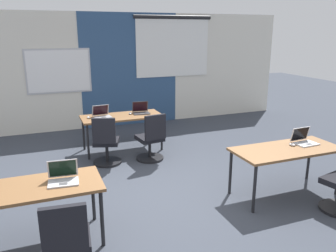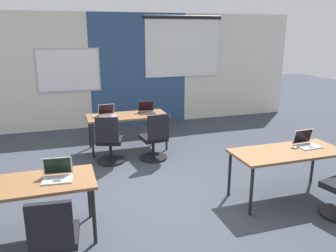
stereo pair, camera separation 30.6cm
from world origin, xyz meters
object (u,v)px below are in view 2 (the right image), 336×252
at_px(chair_far_left, 110,144).
at_px(laptop_far_right, 147,110).
at_px(desk_near_right, 287,155).
at_px(desk_far_center, 127,118).
at_px(laptop_far_left, 107,114).
at_px(laptop_near_left_inner, 57,175).
at_px(mouse_far_right, 136,113).
at_px(chair_far_right, 155,141).
at_px(mouse_far_left, 94,116).
at_px(laptop_near_right_end, 307,143).
at_px(mouse_near_right_end, 294,147).
at_px(desk_near_left, 22,188).
at_px(chair_near_left_inner, 55,245).

relative_size(chair_far_left, laptop_far_right, 2.57).
distance_m(desk_near_right, desk_far_center, 3.30).
relative_size(desk_near_right, laptop_far_left, 4.51).
distance_m(laptop_near_left_inner, mouse_far_right, 3.24).
height_order(chair_far_left, chair_far_right, same).
xyz_separation_m(laptop_near_left_inner, mouse_far_right, (1.55, 2.85, -0.03)).
bearing_deg(desk_near_right, mouse_far_left, 130.39).
relative_size(desk_near_right, laptop_near_right_end, 4.66).
bearing_deg(laptop_near_left_inner, laptop_near_right_end, 6.84).
bearing_deg(mouse_far_right, laptop_far_left, -177.35).
xyz_separation_m(laptop_far_left, laptop_far_right, (0.81, 0.04, 0.00)).
height_order(laptop_far_right, mouse_far_right, laptop_far_right).
bearing_deg(mouse_far_right, laptop_near_left_inner, -118.64).
xyz_separation_m(chair_far_left, mouse_near_right_end, (2.37, -2.05, 0.36)).
bearing_deg(mouse_near_right_end, laptop_far_right, 117.82).
height_order(laptop_far_left, mouse_far_left, laptop_far_left).
distance_m(chair_far_left, laptop_near_right_end, 3.33).
xyz_separation_m(laptop_far_left, mouse_far_right, (0.58, 0.03, -0.03)).
bearing_deg(mouse_near_right_end, laptop_near_right_end, 5.90).
relative_size(mouse_far_left, laptop_near_left_inner, 0.29).
height_order(desk_near_left, desk_far_center, same).
distance_m(desk_near_right, laptop_far_left, 3.55).
bearing_deg(laptop_near_left_inner, desk_near_left, -173.45).
relative_size(desk_near_left, laptop_far_left, 4.51).
height_order(laptop_far_left, mouse_far_right, laptop_far_left).
bearing_deg(mouse_near_right_end, laptop_near_left_inner, -179.01).
xyz_separation_m(chair_near_left_inner, mouse_far_right, (1.61, 3.63, 0.36)).
height_order(chair_near_left_inner, chair_far_right, same).
height_order(chair_far_right, laptop_near_right_end, laptop_near_right_end).
relative_size(laptop_far_left, mouse_near_right_end, 3.18).
bearing_deg(laptop_near_right_end, mouse_far_right, 122.36).
bearing_deg(mouse_far_left, chair_far_right, -38.73).
xyz_separation_m(desk_near_left, mouse_far_left, (1.09, 2.83, 0.08)).
relative_size(desk_near_right, laptop_near_left_inner, 4.51).
distance_m(chair_far_left, chair_far_right, 0.83).
height_order(chair_near_left_inner, laptop_far_right, laptop_far_right).
relative_size(chair_near_left_inner, chair_far_right, 1.00).
relative_size(chair_near_left_inner, laptop_near_right_end, 2.68).
height_order(mouse_far_left, laptop_far_right, laptop_far_right).
height_order(laptop_far_left, laptop_near_left_inner, laptop_near_left_inner).
distance_m(chair_far_left, mouse_far_right, 1.06).
height_order(chair_far_left, chair_near_left_inner, same).
bearing_deg(mouse_near_right_end, chair_far_right, 128.33).
distance_m(laptop_far_left, mouse_far_right, 0.58).
xyz_separation_m(desk_far_center, laptop_near_right_end, (2.14, -2.71, 0.11)).
bearing_deg(chair_far_right, laptop_near_right_end, 125.64).
height_order(desk_near_right, mouse_far_left, mouse_far_left).
xyz_separation_m(desk_far_center, laptop_far_left, (-0.39, 0.03, 0.11)).
bearing_deg(mouse_far_right, chair_far_left, -131.91).
height_order(laptop_far_left, chair_far_right, laptop_far_left).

